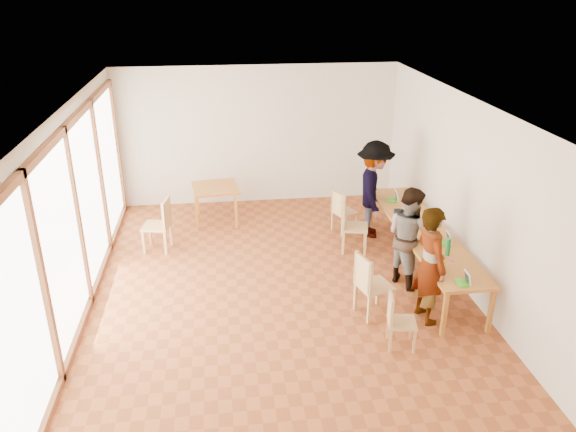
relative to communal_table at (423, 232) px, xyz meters
name	(u,v)px	position (x,y,z in m)	size (l,w,h in m)	color
ground	(279,290)	(-2.50, -0.43, -0.70)	(8.00, 8.00, 0.00)	#9F4F26
wall_back	(258,136)	(-2.50, 3.57, 0.80)	(6.00, 0.10, 3.00)	beige
wall_front	(328,378)	(-2.50, -4.43, 0.80)	(6.00, 0.10, 3.00)	beige
wall_right	(467,196)	(0.50, -0.43, 0.80)	(0.10, 8.00, 3.00)	beige
window_wall	(75,214)	(-5.46, -0.43, 0.80)	(0.10, 8.00, 3.00)	white
ceiling	(277,105)	(-2.50, -0.43, 2.32)	(6.00, 8.00, 0.04)	white
communal_table	(423,232)	(0.00, 0.00, 0.00)	(0.80, 4.00, 0.75)	#B87729
side_table	(216,190)	(-3.46, 2.53, -0.03)	(0.90, 0.90, 0.75)	#B87729
chair_near	(396,315)	(-1.09, -2.08, -0.21)	(0.44, 0.44, 0.42)	tan
chair_mid	(369,279)	(-1.26, -1.29, -0.09)	(0.57, 0.57, 0.53)	tan
chair_far	(349,220)	(-1.07, 0.86, -0.09)	(0.56, 0.56, 0.53)	tan
chair_empty	(341,208)	(-1.04, 1.65, -0.18)	(0.52, 0.52, 0.46)	tan
chair_spare	(161,219)	(-4.45, 1.30, -0.09)	(0.54, 0.54, 0.53)	tan
person_near	(430,265)	(-0.44, -1.48, 0.19)	(0.65, 0.43, 1.78)	gray
person_mid	(409,236)	(-0.38, -0.38, 0.13)	(0.81, 0.63, 1.66)	gray
person_far	(374,190)	(-0.46, 1.47, 0.24)	(1.22, 0.70, 1.88)	gray
laptop_near	(465,280)	(-0.05, -1.80, 0.10)	(0.19, 0.22, 0.18)	#44CA24
laptop_mid	(446,240)	(0.18, -0.56, 0.10)	(0.23, 0.25, 0.20)	#44CA24
laptop_far	(394,198)	(-0.09, 1.35, 0.10)	(0.23, 0.26, 0.20)	#44CA24
yellow_mug	(440,265)	(-0.22, -1.34, 0.10)	(0.14, 0.14, 0.11)	#C2990E
green_bottle	(448,247)	(0.05, -0.95, 0.19)	(0.07, 0.07, 0.28)	#14632C
clear_glass	(401,211)	(-0.14, 0.74, 0.09)	(0.07, 0.07, 0.09)	silver
condiment_cup	(412,201)	(0.21, 1.19, 0.08)	(0.08, 0.08, 0.06)	white
pink_phone	(452,260)	(0.05, -1.13, 0.05)	(0.05, 0.10, 0.01)	#C03280
black_pouch	(400,214)	(-0.20, 0.61, 0.09)	(0.16, 0.26, 0.09)	black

